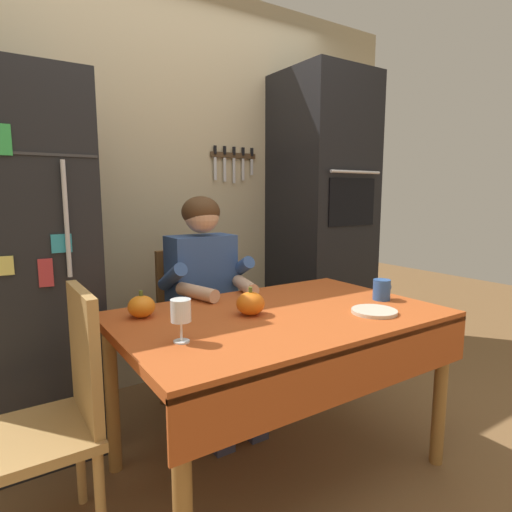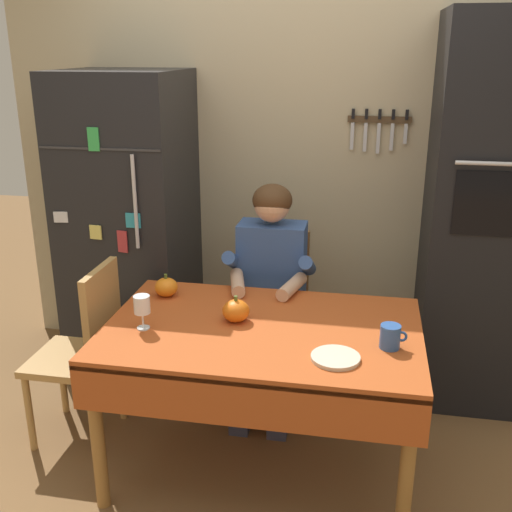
{
  "view_description": "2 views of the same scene",
  "coord_description": "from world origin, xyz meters",
  "px_view_note": "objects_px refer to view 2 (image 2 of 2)",
  "views": [
    {
      "loc": [
        -1.08,
        -1.35,
        1.26
      ],
      "look_at": [
        -0.03,
        0.24,
        0.98
      ],
      "focal_mm": 29.66,
      "sensor_mm": 36.0,
      "label": 1
    },
    {
      "loc": [
        0.42,
        -2.31,
        1.92
      ],
      "look_at": [
        -0.04,
        0.18,
        1.04
      ],
      "focal_mm": 42.64,
      "sensor_mm": 36.0,
      "label": 2
    }
  ],
  "objects_px": {
    "seated_person": "(270,280)",
    "pumpkin_large": "(166,287)",
    "chair_left_side": "(86,346)",
    "pumpkin_medium": "(236,311)",
    "coffee_mug": "(390,336)",
    "wine_glass": "(142,306)",
    "dining_table": "(261,346)",
    "chair_behind_person": "(275,304)",
    "refrigerator": "(130,227)",
    "wall_oven": "(484,218)",
    "serving_tray": "(336,358)"
  },
  "relations": [
    {
      "from": "refrigerator",
      "to": "chair_left_side",
      "type": "height_order",
      "value": "refrigerator"
    },
    {
      "from": "seated_person",
      "to": "serving_tray",
      "type": "relative_size",
      "value": 6.31
    },
    {
      "from": "chair_left_side",
      "to": "pumpkin_medium",
      "type": "bearing_deg",
      "value": -3.51
    },
    {
      "from": "dining_table",
      "to": "seated_person",
      "type": "xyz_separation_m",
      "value": [
        -0.06,
        0.6,
        0.08
      ]
    },
    {
      "from": "chair_behind_person",
      "to": "seated_person",
      "type": "height_order",
      "value": "seated_person"
    },
    {
      "from": "dining_table",
      "to": "refrigerator",
      "type": "bearing_deg",
      "value": 137.09
    },
    {
      "from": "chair_behind_person",
      "to": "coffee_mug",
      "type": "xyz_separation_m",
      "value": [
        0.61,
        -0.87,
        0.28
      ]
    },
    {
      "from": "seated_person",
      "to": "chair_behind_person",
      "type": "bearing_deg",
      "value": 90.0
    },
    {
      "from": "dining_table",
      "to": "serving_tray",
      "type": "xyz_separation_m",
      "value": [
        0.34,
        -0.22,
        0.09
      ]
    },
    {
      "from": "wall_oven",
      "to": "wine_glass",
      "type": "bearing_deg",
      "value": -147.01
    },
    {
      "from": "seated_person",
      "to": "pumpkin_large",
      "type": "distance_m",
      "value": 0.57
    },
    {
      "from": "refrigerator",
      "to": "coffee_mug",
      "type": "bearing_deg",
      "value": -32.5
    },
    {
      "from": "chair_behind_person",
      "to": "serving_tray",
      "type": "distance_m",
      "value": 1.11
    },
    {
      "from": "dining_table",
      "to": "pumpkin_large",
      "type": "relative_size",
      "value": 12.12
    },
    {
      "from": "pumpkin_medium",
      "to": "serving_tray",
      "type": "bearing_deg",
      "value": -30.78
    },
    {
      "from": "wall_oven",
      "to": "chair_behind_person",
      "type": "bearing_deg",
      "value": -173.32
    },
    {
      "from": "wine_glass",
      "to": "pumpkin_medium",
      "type": "xyz_separation_m",
      "value": [
        0.39,
        0.15,
        -0.06
      ]
    },
    {
      "from": "chair_left_side",
      "to": "coffee_mug",
      "type": "distance_m",
      "value": 1.49
    },
    {
      "from": "chair_behind_person",
      "to": "pumpkin_large",
      "type": "height_order",
      "value": "chair_behind_person"
    },
    {
      "from": "refrigerator",
      "to": "serving_tray",
      "type": "relative_size",
      "value": 9.12
    },
    {
      "from": "refrigerator",
      "to": "wall_oven",
      "type": "xyz_separation_m",
      "value": [
        2.0,
        0.04,
        0.15
      ]
    },
    {
      "from": "wall_oven",
      "to": "chair_left_side",
      "type": "bearing_deg",
      "value": -157.32
    },
    {
      "from": "dining_table",
      "to": "chair_left_side",
      "type": "relative_size",
      "value": 1.51
    },
    {
      "from": "wall_oven",
      "to": "coffee_mug",
      "type": "height_order",
      "value": "wall_oven"
    },
    {
      "from": "coffee_mug",
      "to": "pumpkin_medium",
      "type": "bearing_deg",
      "value": 168.8
    },
    {
      "from": "chair_left_side",
      "to": "pumpkin_medium",
      "type": "xyz_separation_m",
      "value": [
        0.77,
        -0.05,
        0.28
      ]
    },
    {
      "from": "wine_glass",
      "to": "pumpkin_large",
      "type": "height_order",
      "value": "wine_glass"
    },
    {
      "from": "refrigerator",
      "to": "chair_left_side",
      "type": "bearing_deg",
      "value": -86.37
    },
    {
      "from": "refrigerator",
      "to": "pumpkin_medium",
      "type": "bearing_deg",
      "value": -45.0
    },
    {
      "from": "chair_left_side",
      "to": "pumpkin_medium",
      "type": "height_order",
      "value": "chair_left_side"
    },
    {
      "from": "seated_person",
      "to": "chair_left_side",
      "type": "height_order",
      "value": "seated_person"
    },
    {
      "from": "chair_behind_person",
      "to": "wine_glass",
      "type": "height_order",
      "value": "chair_behind_person"
    },
    {
      "from": "pumpkin_medium",
      "to": "refrigerator",
      "type": "bearing_deg",
      "value": 135.0
    },
    {
      "from": "dining_table",
      "to": "wine_glass",
      "type": "xyz_separation_m",
      "value": [
        -0.51,
        -0.09,
        0.19
      ]
    },
    {
      "from": "dining_table",
      "to": "pumpkin_medium",
      "type": "distance_m",
      "value": 0.19
    },
    {
      "from": "chair_left_side",
      "to": "pumpkin_medium",
      "type": "relative_size",
      "value": 7.51
    },
    {
      "from": "refrigerator",
      "to": "chair_behind_person",
      "type": "xyz_separation_m",
      "value": [
        0.89,
        -0.09,
        -0.39
      ]
    },
    {
      "from": "wall_oven",
      "to": "dining_table",
      "type": "height_order",
      "value": "wall_oven"
    },
    {
      "from": "dining_table",
      "to": "chair_behind_person",
      "type": "bearing_deg",
      "value": 94.38
    },
    {
      "from": "dining_table",
      "to": "wine_glass",
      "type": "distance_m",
      "value": 0.56
    },
    {
      "from": "wine_glass",
      "to": "pumpkin_large",
      "type": "relative_size",
      "value": 1.35
    },
    {
      "from": "pumpkin_medium",
      "to": "serving_tray",
      "type": "distance_m",
      "value": 0.54
    },
    {
      "from": "coffee_mug",
      "to": "wine_glass",
      "type": "xyz_separation_m",
      "value": [
        -1.07,
        -0.02,
        0.06
      ]
    },
    {
      "from": "wall_oven",
      "to": "chair_behind_person",
      "type": "distance_m",
      "value": 1.24
    },
    {
      "from": "coffee_mug",
      "to": "pumpkin_large",
      "type": "bearing_deg",
      "value": 161.74
    },
    {
      "from": "coffee_mug",
      "to": "pumpkin_large",
      "type": "xyz_separation_m",
      "value": [
        -1.08,
        0.36,
        -0.0
      ]
    },
    {
      "from": "chair_left_side",
      "to": "serving_tray",
      "type": "bearing_deg",
      "value": -14.7
    },
    {
      "from": "dining_table",
      "to": "chair_behind_person",
      "type": "xyz_separation_m",
      "value": [
        -0.06,
        0.79,
        -0.14
      ]
    },
    {
      "from": "coffee_mug",
      "to": "pumpkin_large",
      "type": "distance_m",
      "value": 1.14
    },
    {
      "from": "seated_person",
      "to": "coffee_mug",
      "type": "xyz_separation_m",
      "value": [
        0.61,
        -0.68,
        0.05
      ]
    }
  ]
}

